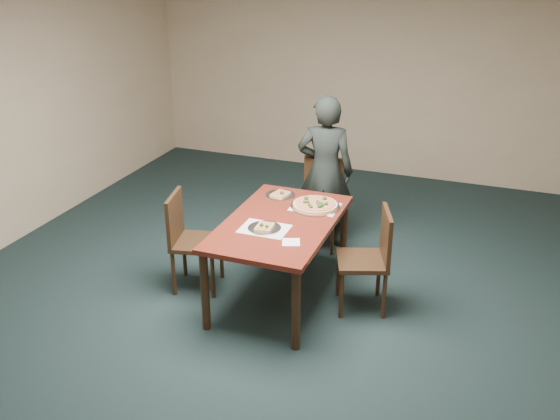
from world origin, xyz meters
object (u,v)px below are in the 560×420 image
(diner, at_px, (325,172))
(dining_table, at_px, (280,230))
(chair_far, at_px, (321,197))
(chair_left, at_px, (188,236))
(slice_plate_near, at_px, (264,227))
(slice_plate_far, at_px, (280,194))
(chair_right, at_px, (372,254))
(pizza_pan, at_px, (315,205))

(diner, bearing_deg, dining_table, 78.96)
(chair_far, relative_size, chair_left, 1.00)
(slice_plate_near, xyz_separation_m, slice_plate_far, (-0.13, 0.73, -0.00))
(chair_far, relative_size, chair_right, 1.00)
(chair_right, relative_size, pizza_pan, 2.04)
(diner, bearing_deg, slice_plate_near, 76.63)
(chair_far, height_order, diner, diner)
(dining_table, xyz_separation_m, chair_far, (0.01, 1.18, -0.14))
(chair_right, relative_size, diner, 0.57)
(chair_left, xyz_separation_m, slice_plate_far, (0.65, 0.64, 0.25))
(chair_far, distance_m, slice_plate_far, 0.73)
(chair_right, xyz_separation_m, diner, (-0.75, 1.08, 0.28))
(chair_left, relative_size, diner, 0.57)
(chair_far, height_order, chair_right, same)
(dining_table, bearing_deg, chair_right, 8.13)
(dining_table, bearing_deg, pizza_pan, 63.18)
(chair_far, xyz_separation_m, chair_right, (0.78, -1.07, 0.00))
(chair_far, relative_size, slice_plate_near, 3.25)
(diner, bearing_deg, chair_left, 46.91)
(chair_far, distance_m, diner, 0.28)
(dining_table, distance_m, chair_left, 0.86)
(chair_right, bearing_deg, chair_left, -101.61)
(chair_far, bearing_deg, dining_table, -95.33)
(chair_left, bearing_deg, chair_far, -46.48)
(pizza_pan, distance_m, slice_plate_far, 0.42)
(dining_table, height_order, chair_right, chair_right)
(slice_plate_near, bearing_deg, chair_left, 173.81)
(chair_right, relative_size, slice_plate_far, 3.25)
(chair_left, xyz_separation_m, pizza_pan, (1.04, 0.50, 0.26))
(slice_plate_near, bearing_deg, dining_table, 72.24)
(dining_table, bearing_deg, diner, 87.94)
(chair_left, distance_m, slice_plate_far, 0.95)
(slice_plate_near, bearing_deg, chair_right, 20.14)
(chair_far, height_order, slice_plate_far, chair_far)
(chair_left, distance_m, pizza_pan, 1.18)
(chair_far, xyz_separation_m, chair_left, (-0.86, -1.30, 0.00))
(slice_plate_near, bearing_deg, diner, 85.60)
(chair_far, distance_m, chair_right, 1.32)
(slice_plate_far, bearing_deg, chair_far, 72.48)
(dining_table, relative_size, diner, 0.95)
(slice_plate_far, bearing_deg, diner, 70.33)
(diner, bearing_deg, slice_plate_far, 61.36)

